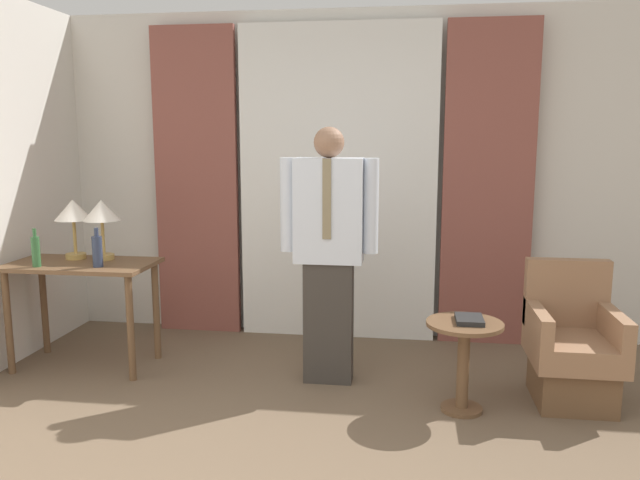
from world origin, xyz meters
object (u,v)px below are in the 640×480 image
(desk, at_px, (82,280))
(armchair, at_px, (572,351))
(bottle_near_edge, at_px, (36,251))
(person, at_px, (329,247))
(table_lamp_left, at_px, (73,214))
(book, at_px, (469,319))
(table_lamp_right, at_px, (102,214))
(side_table, at_px, (464,351))
(bottle_by_lamp, at_px, (97,251))

(desk, xyz_separation_m, armchair, (3.39, -0.14, -0.32))
(desk, height_order, bottle_near_edge, bottle_near_edge)
(person, bearing_deg, table_lamp_left, 175.31)
(book, bearing_deg, table_lamp_right, 168.67)
(bottle_near_edge, bearing_deg, desk, 37.70)
(desk, relative_size, person, 0.59)
(side_table, bearing_deg, desk, 171.53)
(desk, relative_size, armchair, 1.17)
(person, bearing_deg, book, -21.87)
(desk, distance_m, person, 1.84)
(desk, xyz_separation_m, person, (1.81, -0.03, 0.30))
(bottle_by_lamp, bearing_deg, side_table, -6.34)
(table_lamp_right, xyz_separation_m, book, (2.61, -0.52, -0.54))
(person, bearing_deg, desk, 179.12)
(bottle_by_lamp, distance_m, armchair, 3.24)
(table_lamp_right, height_order, side_table, table_lamp_right)
(desk, distance_m, table_lamp_right, 0.50)
(bottle_by_lamp, height_order, armchair, bottle_by_lamp)
(table_lamp_right, distance_m, book, 2.71)
(table_lamp_right, distance_m, person, 1.72)
(armchair, xyz_separation_m, side_table, (-0.70, -0.26, 0.05))
(desk, height_order, side_table, desk)
(table_lamp_left, relative_size, side_table, 0.78)
(bottle_near_edge, bearing_deg, side_table, -4.32)
(desk, height_order, person, person)
(table_lamp_left, bearing_deg, desk, -49.34)
(armchair, bearing_deg, person, 175.94)
(person, distance_m, side_table, 1.11)
(table_lamp_right, xyz_separation_m, side_table, (2.58, -0.53, -0.73))
(table_lamp_left, height_order, book, table_lamp_left)
(table_lamp_right, relative_size, armchair, 0.50)
(desk, relative_size, book, 4.69)
(desk, distance_m, bottle_by_lamp, 0.34)
(bottle_by_lamp, relative_size, person, 0.16)
(desk, xyz_separation_m, side_table, (2.69, -0.40, -0.26))
(table_lamp_left, xyz_separation_m, side_table, (2.80, -0.53, -0.73))
(bottle_near_edge, height_order, person, person)
(table_lamp_right, relative_size, bottle_near_edge, 1.64)
(table_lamp_right, xyz_separation_m, armchair, (3.28, -0.27, -0.79))
(bottle_by_lamp, xyz_separation_m, book, (2.52, -0.27, -0.31))
(desk, xyz_separation_m, bottle_by_lamp, (0.20, -0.12, 0.25))
(table_lamp_left, height_order, person, person)
(table_lamp_right, xyz_separation_m, person, (1.70, -0.16, -0.17))
(table_lamp_right, bearing_deg, armchair, -4.71)
(table_lamp_right, distance_m, armchair, 3.38)
(side_table, bearing_deg, bottle_by_lamp, 173.66)
(armchair, bearing_deg, table_lamp_right, 175.29)
(table_lamp_right, xyz_separation_m, bottle_by_lamp, (0.08, -0.25, -0.22))
(side_table, bearing_deg, armchair, 20.44)
(desk, height_order, bottle_by_lamp, bottle_by_lamp)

